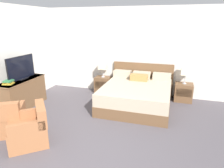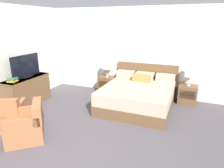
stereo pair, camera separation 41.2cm
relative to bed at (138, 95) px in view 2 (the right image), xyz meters
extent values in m
plane|color=#4C474C|center=(-0.49, -2.49, -0.32)|extent=(10.49, 10.49, 0.00)
cube|color=beige|center=(-0.49, 1.03, 1.03)|extent=(6.68, 0.06, 2.71)
cube|color=beige|center=(-3.27, -1.04, 1.03)|extent=(0.06, 5.30, 2.71)
cube|color=brown|center=(0.00, -0.08, -0.18)|extent=(1.80, 1.99, 0.28)
cube|color=tan|center=(0.00, -0.08, 0.11)|extent=(1.78, 1.97, 0.32)
cube|color=brown|center=(0.00, 0.94, 0.19)|extent=(1.87, 0.05, 1.03)
cube|color=tan|center=(-0.61, 0.74, 0.37)|extent=(0.53, 0.28, 0.20)
cube|color=tan|center=(0.00, 0.74, 0.37)|extent=(0.53, 0.28, 0.20)
cube|color=tan|center=(0.61, 0.74, 0.37)|extent=(0.53, 0.28, 0.20)
cube|color=#A87A42|center=(-0.04, 0.47, 0.36)|extent=(0.50, 0.22, 0.18)
cube|color=brown|center=(-1.25, 0.74, -0.06)|extent=(0.50, 0.40, 0.53)
cube|color=#473120|center=(-1.25, 0.54, 0.00)|extent=(0.43, 0.01, 0.24)
cube|color=brown|center=(1.25, 0.74, -0.06)|extent=(0.50, 0.40, 0.53)
cube|color=#473120|center=(1.25, 0.54, 0.00)|extent=(0.43, 0.01, 0.24)
cylinder|color=#B7B7BC|center=(-1.25, 0.74, 0.22)|extent=(0.11, 0.11, 0.02)
cylinder|color=#B7B7BC|center=(-1.25, 0.74, 0.35)|extent=(0.02, 0.02, 0.25)
cube|color=beige|center=(-1.25, 0.74, 0.59)|extent=(0.26, 0.26, 0.22)
cylinder|color=#B7B7BC|center=(1.25, 0.74, 0.22)|extent=(0.11, 0.11, 0.02)
cylinder|color=#B7B7BC|center=(1.25, 0.74, 0.35)|extent=(0.02, 0.02, 0.25)
cube|color=beige|center=(1.25, 0.74, 0.59)|extent=(0.26, 0.26, 0.22)
cube|color=brown|center=(-2.95, -1.01, 0.07)|extent=(0.50, 1.36, 0.78)
cube|color=brown|center=(-2.95, -1.01, 0.45)|extent=(0.52, 1.40, 0.02)
cube|color=black|center=(-2.95, -0.95, 0.47)|extent=(0.18, 0.30, 0.02)
cube|color=black|center=(-2.95, -0.95, 0.77)|extent=(0.04, 0.96, 0.61)
cube|color=black|center=(-2.93, -0.95, 0.77)|extent=(0.01, 0.94, 0.59)
cube|color=gold|center=(-2.95, -1.44, 0.47)|extent=(0.26, 0.24, 0.03)
cube|color=gold|center=(-2.97, -1.44, 0.51)|extent=(0.24, 0.18, 0.03)
cube|color=#2D7042|center=(-2.94, -1.44, 0.54)|extent=(0.23, 0.24, 0.04)
cube|color=#935B38|center=(-2.36, -2.21, -0.12)|extent=(0.93, 0.93, 0.40)
cube|color=#935B38|center=(-2.22, -2.44, 0.26)|extent=(0.67, 0.48, 0.36)
cube|color=#935B38|center=(-2.11, -2.06, 0.17)|extent=(0.40, 0.58, 0.18)
cube|color=#935B38|center=(-1.65, -2.43, -0.12)|extent=(0.96, 0.96, 0.40)
cube|color=#935B38|center=(-1.44, -2.26, 0.26)|extent=(0.56, 0.62, 0.36)
cube|color=#935B38|center=(-1.46, -2.66, 0.17)|extent=(0.54, 0.47, 0.18)
cube|color=#935B38|center=(-1.84, -2.21, 0.17)|extent=(0.54, 0.47, 0.18)
camera|label=1|loc=(0.87, -5.17, 1.92)|focal=32.00mm
camera|label=2|loc=(1.26, -5.04, 1.92)|focal=32.00mm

